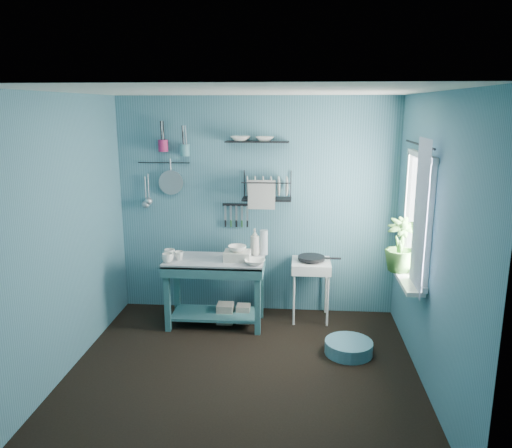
# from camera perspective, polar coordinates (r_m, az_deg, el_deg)

# --- Properties ---
(floor) EXTENTS (3.20, 3.20, 0.00)m
(floor) POSITION_cam_1_polar(r_m,az_deg,el_deg) (4.79, -1.52, -16.53)
(floor) COLOR black
(floor) RESTS_ON ground
(ceiling) EXTENTS (3.20, 3.20, 0.00)m
(ceiling) POSITION_cam_1_polar(r_m,az_deg,el_deg) (4.15, -1.73, 14.95)
(ceiling) COLOR silver
(ceiling) RESTS_ON ground
(wall_back) EXTENTS (3.20, 0.00, 3.20)m
(wall_back) POSITION_cam_1_polar(r_m,az_deg,el_deg) (5.76, 0.05, 1.97)
(wall_back) COLOR #3D6E7E
(wall_back) RESTS_ON ground
(wall_front) EXTENTS (3.20, 0.00, 3.20)m
(wall_front) POSITION_cam_1_polar(r_m,az_deg,el_deg) (2.90, -4.97, -9.70)
(wall_front) COLOR #3D6E7E
(wall_front) RESTS_ON ground
(wall_left) EXTENTS (0.00, 3.00, 3.00)m
(wall_left) POSITION_cam_1_polar(r_m,az_deg,el_deg) (4.75, -21.17, -1.37)
(wall_left) COLOR #3D6E7E
(wall_left) RESTS_ON ground
(wall_right) EXTENTS (0.00, 3.00, 3.00)m
(wall_right) POSITION_cam_1_polar(r_m,az_deg,el_deg) (4.42, 19.46, -2.28)
(wall_right) COLOR #3D6E7E
(wall_right) RESTS_ON ground
(work_counter) EXTENTS (1.13, 0.65, 0.76)m
(work_counter) POSITION_cam_1_polar(r_m,az_deg,el_deg) (5.58, -4.66, -7.74)
(work_counter) COLOR #32656A
(work_counter) RESTS_ON floor
(mug_left) EXTENTS (0.12, 0.12, 0.10)m
(mug_left) POSITION_cam_1_polar(r_m,az_deg,el_deg) (5.40, -10.07, -3.84)
(mug_left) COLOR white
(mug_left) RESTS_ON work_counter
(mug_mid) EXTENTS (0.14, 0.14, 0.09)m
(mug_mid) POSITION_cam_1_polar(r_m,az_deg,el_deg) (5.46, -8.79, -3.59)
(mug_mid) COLOR white
(mug_mid) RESTS_ON work_counter
(mug_right) EXTENTS (0.17, 0.17, 0.10)m
(mug_right) POSITION_cam_1_polar(r_m,az_deg,el_deg) (5.55, -9.85, -3.35)
(mug_right) COLOR white
(mug_right) RESTS_ON work_counter
(wash_tub) EXTENTS (0.28, 0.22, 0.10)m
(wash_tub) POSITION_cam_1_polar(r_m,az_deg,el_deg) (5.39, -2.15, -3.64)
(wash_tub) COLOR beige
(wash_tub) RESTS_ON work_counter
(tub_bowl) EXTENTS (0.20, 0.19, 0.06)m
(tub_bowl) POSITION_cam_1_polar(r_m,az_deg,el_deg) (5.37, -2.16, -2.82)
(tub_bowl) COLOR white
(tub_bowl) RESTS_ON wash_tub
(soap_bottle) EXTENTS (0.12, 0.12, 0.30)m
(soap_bottle) POSITION_cam_1_polar(r_m,az_deg,el_deg) (5.56, -0.14, -2.04)
(soap_bottle) COLOR beige
(soap_bottle) RESTS_ON work_counter
(water_bottle) EXTENTS (0.09, 0.09, 0.28)m
(water_bottle) POSITION_cam_1_polar(r_m,az_deg,el_deg) (5.57, 0.90, -2.11)
(water_bottle) COLOR silver
(water_bottle) RESTS_ON work_counter
(counter_bowl) EXTENTS (0.22, 0.22, 0.05)m
(counter_bowl) POSITION_cam_1_polar(r_m,az_deg,el_deg) (5.25, -0.15, -4.35)
(counter_bowl) COLOR white
(counter_bowl) RESTS_ON work_counter
(hotplate_stand) EXTENTS (0.49, 0.49, 0.69)m
(hotplate_stand) POSITION_cam_1_polar(r_m,az_deg,el_deg) (5.75, 6.24, -7.51)
(hotplate_stand) COLOR white
(hotplate_stand) RESTS_ON floor
(frying_pan) EXTENTS (0.30, 0.30, 0.03)m
(frying_pan) POSITION_cam_1_polar(r_m,az_deg,el_deg) (5.63, 6.34, -3.86)
(frying_pan) COLOR black
(frying_pan) RESTS_ON hotplate_stand
(knife_strip) EXTENTS (0.32, 0.02, 0.03)m
(knife_strip) POSITION_cam_1_polar(r_m,az_deg,el_deg) (5.75, -2.26, 2.21)
(knife_strip) COLOR black
(knife_strip) RESTS_ON wall_back
(dish_rack) EXTENTS (0.57, 0.28, 0.32)m
(dish_rack) POSITION_cam_1_polar(r_m,az_deg,el_deg) (5.57, 1.25, 4.39)
(dish_rack) COLOR black
(dish_rack) RESTS_ON wall_back
(upper_shelf) EXTENTS (0.71, 0.21, 0.01)m
(upper_shelf) POSITION_cam_1_polar(r_m,az_deg,el_deg) (5.56, 0.12, 9.38)
(upper_shelf) COLOR black
(upper_shelf) RESTS_ON wall_back
(shelf_bowl_left) EXTENTS (0.24, 0.24, 0.05)m
(shelf_bowl_left) POSITION_cam_1_polar(r_m,az_deg,el_deg) (5.57, -1.78, 10.25)
(shelf_bowl_left) COLOR white
(shelf_bowl_left) RESTS_ON upper_shelf
(shelf_bowl_right) EXTENTS (0.21, 0.21, 0.05)m
(shelf_bowl_right) POSITION_cam_1_polar(r_m,az_deg,el_deg) (5.55, 1.01, 10.15)
(shelf_bowl_right) COLOR white
(shelf_bowl_right) RESTS_ON upper_shelf
(utensil_cup_magenta) EXTENTS (0.11, 0.11, 0.13)m
(utensil_cup_magenta) POSITION_cam_1_polar(r_m,az_deg,el_deg) (5.77, -10.57, 8.79)
(utensil_cup_magenta) COLOR #A31E52
(utensil_cup_magenta) RESTS_ON wall_back
(utensil_cup_teal) EXTENTS (0.11, 0.11, 0.13)m
(utensil_cup_teal) POSITION_cam_1_polar(r_m,az_deg,el_deg) (5.71, -8.15, 8.36)
(utensil_cup_teal) COLOR teal
(utensil_cup_teal) RESTS_ON wall_back
(colander) EXTENTS (0.28, 0.03, 0.28)m
(colander) POSITION_cam_1_polar(r_m,az_deg,el_deg) (5.82, -9.70, 4.70)
(colander) COLOR #A7AAAF
(colander) RESTS_ON wall_back
(ladle_outer) EXTENTS (0.01, 0.01, 0.30)m
(ladle_outer) POSITION_cam_1_polar(r_m,az_deg,el_deg) (5.92, -12.20, 4.20)
(ladle_outer) COLOR #A7AAAF
(ladle_outer) RESTS_ON wall_back
(ladle_inner) EXTENTS (0.01, 0.01, 0.30)m
(ladle_inner) POSITION_cam_1_polar(r_m,az_deg,el_deg) (5.93, -12.52, 3.85)
(ladle_inner) COLOR #A7AAAF
(ladle_inner) RESTS_ON wall_back
(hook_rail) EXTENTS (0.60, 0.01, 0.01)m
(hook_rail) POSITION_cam_1_polar(r_m,az_deg,el_deg) (5.84, -10.49, 6.90)
(hook_rail) COLOR black
(hook_rail) RESTS_ON wall_back
(window_glass) EXTENTS (0.00, 1.10, 1.10)m
(window_glass) POSITION_cam_1_polar(r_m,az_deg,el_deg) (4.81, 18.12, 0.87)
(window_glass) COLOR white
(window_glass) RESTS_ON wall_right
(windowsill) EXTENTS (0.16, 0.95, 0.04)m
(windowsill) POSITION_cam_1_polar(r_m,az_deg,el_deg) (4.95, 16.67, -5.79)
(windowsill) COLOR white
(windowsill) RESTS_ON wall_right
(curtain) EXTENTS (0.00, 1.35, 1.35)m
(curtain) POSITION_cam_1_polar(r_m,az_deg,el_deg) (4.50, 18.21, 0.70)
(curtain) COLOR silver
(curtain) RESTS_ON wall_right
(curtain_rod) EXTENTS (0.02, 1.05, 0.02)m
(curtain_rod) POSITION_cam_1_polar(r_m,az_deg,el_deg) (4.71, 18.15, 8.63)
(curtain_rod) COLOR black
(curtain_rod) RESTS_ON wall_right
(potted_plant) EXTENTS (0.30, 0.30, 0.52)m
(potted_plant) POSITION_cam_1_polar(r_m,az_deg,el_deg) (4.96, 16.19, -2.32)
(potted_plant) COLOR #3C6F2C
(potted_plant) RESTS_ON windowsill
(storage_tin_large) EXTENTS (0.18, 0.18, 0.22)m
(storage_tin_large) POSITION_cam_1_polar(r_m,az_deg,el_deg) (5.72, -3.52, -10.13)
(storage_tin_large) COLOR gray
(storage_tin_large) RESTS_ON floor
(storage_tin_small) EXTENTS (0.15, 0.15, 0.20)m
(storage_tin_small) POSITION_cam_1_polar(r_m,az_deg,el_deg) (5.72, -1.46, -10.18)
(storage_tin_small) COLOR gray
(storage_tin_small) RESTS_ON floor
(floor_basin) EXTENTS (0.47, 0.47, 0.13)m
(floor_basin) POSITION_cam_1_polar(r_m,az_deg,el_deg) (5.14, 10.54, -13.70)
(floor_basin) COLOR teal
(floor_basin) RESTS_ON floor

